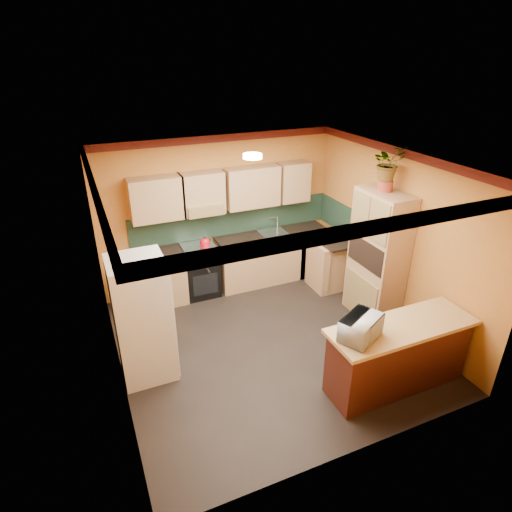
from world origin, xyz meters
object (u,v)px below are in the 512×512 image
(pantry, at_px, (377,257))
(base_cabinets_back, at_px, (234,265))
(fridge, at_px, (143,319))
(breakfast_bar, at_px, (397,357))
(microwave, at_px, (361,328))
(stove, at_px, (200,270))

(pantry, bearing_deg, base_cabinets_back, 134.18)
(fridge, height_order, breakfast_bar, fridge)
(fridge, distance_m, microwave, 2.71)
(base_cabinets_back, relative_size, microwave, 7.23)
(breakfast_bar, bearing_deg, base_cabinets_back, 107.10)
(breakfast_bar, relative_size, microwave, 3.56)
(base_cabinets_back, height_order, fridge, fridge)
(base_cabinets_back, xyz_separation_m, stove, (-0.62, -0.00, 0.02))
(pantry, height_order, microwave, pantry)
(breakfast_bar, distance_m, microwave, 0.89)
(stove, relative_size, breakfast_bar, 0.51)
(base_cabinets_back, xyz_separation_m, pantry, (1.72, -1.77, 0.61))
(fridge, bearing_deg, base_cabinets_back, 42.50)
(fridge, height_order, pantry, pantry)
(breakfast_bar, xyz_separation_m, microwave, (-0.63, 0.00, 0.63))
(fridge, bearing_deg, microwave, -33.97)
(base_cabinets_back, height_order, microwave, microwave)
(base_cabinets_back, distance_m, breakfast_bar, 3.38)
(base_cabinets_back, xyz_separation_m, microwave, (0.36, -3.23, 0.63))
(breakfast_bar, bearing_deg, pantry, 63.32)
(microwave, bearing_deg, pantry, 19.34)
(stove, distance_m, breakfast_bar, 3.61)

